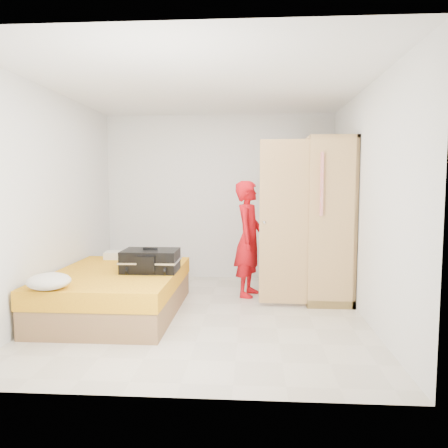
# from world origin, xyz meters

# --- Properties ---
(room) EXTENTS (4.00, 4.02, 2.60)m
(room) POSITION_xyz_m (0.00, 0.00, 1.30)
(room) COLOR beige
(room) RESTS_ON ground
(bed) EXTENTS (1.42, 2.02, 0.50)m
(bed) POSITION_xyz_m (-1.05, -0.02, 0.25)
(bed) COLOR brown
(bed) RESTS_ON ground
(wardrobe) EXTENTS (1.17, 1.20, 2.10)m
(wardrobe) POSITION_xyz_m (1.45, 0.86, 1.00)
(wardrobe) COLOR tan
(wardrobe) RESTS_ON ground
(person) EXTENTS (0.49, 0.64, 1.56)m
(person) POSITION_xyz_m (0.49, 0.90, 0.78)
(person) COLOR red
(person) RESTS_ON ground
(suitcase) EXTENTS (0.66, 0.49, 0.28)m
(suitcase) POSITION_xyz_m (-0.65, -0.00, 0.63)
(suitcase) COLOR black
(suitcase) RESTS_ON bed
(round_cushion) EXTENTS (0.42, 0.42, 0.16)m
(round_cushion) POSITION_xyz_m (-1.43, -0.92, 0.58)
(round_cushion) COLOR silver
(round_cushion) RESTS_ON bed
(pillow) EXTENTS (0.54, 0.30, 0.10)m
(pillow) POSITION_xyz_m (-1.20, 0.83, 0.55)
(pillow) COLOR silver
(pillow) RESTS_ON bed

